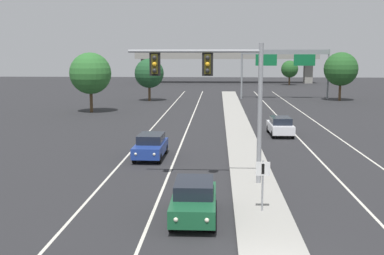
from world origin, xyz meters
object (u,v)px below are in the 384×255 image
object	(u,v)px
tree_far_left_b	(90,73)
tree_far_right_a	(290,69)
car_oncoming_blue	(151,146)
highway_sign_gantry	(285,58)
tree_far_left_c	(149,73)
tree_far_right_b	(341,69)
car_oncoming_green	(194,199)
overhead_signal_mast	(219,84)
median_sign_post	(263,178)
car_receding_white	(280,126)

from	to	relation	value
tree_far_left_b	tree_far_right_a	world-z (taller)	tree_far_left_b
car_oncoming_blue	highway_sign_gantry	size ratio (longest dim) A/B	0.34
tree_far_left_c	tree_far_right_b	bearing A→B (deg)	3.83
car_oncoming_green	highway_sign_gantry	bearing A→B (deg)	78.60
overhead_signal_mast	tree_far_right_a	size ratio (longest dim) A/B	1.34
overhead_signal_mast	median_sign_post	distance (m)	6.21
car_oncoming_green	car_oncoming_blue	distance (m)	12.24
car_oncoming_blue	highway_sign_gantry	bearing A→B (deg)	71.44
overhead_signal_mast	tree_far_right_a	xyz separation A→B (m)	(15.68, 83.13, -1.77)
tree_far_right_b	car_oncoming_green	bearing A→B (deg)	-109.70
median_sign_post	tree_far_right_a	distance (m)	88.83
car_oncoming_blue	tree_far_right_a	world-z (taller)	tree_far_right_a
car_oncoming_green	overhead_signal_mast	bearing A→B (deg)	79.41
car_oncoming_blue	car_receding_white	world-z (taller)	same
overhead_signal_mast	car_oncoming_blue	world-z (taller)	overhead_signal_mast
car_oncoming_green	tree_far_left_c	size ratio (longest dim) A/B	0.73
overhead_signal_mast	tree_far_left_b	world-z (taller)	overhead_signal_mast
car_receding_white	highway_sign_gantry	xyz separation A→B (m)	(4.85, 33.78, 5.34)
overhead_signal_mast	car_receding_white	size ratio (longest dim) A/B	1.60
car_receding_white	tree_far_left_b	distance (m)	25.55
tree_far_left_c	tree_far_right_a	distance (m)	45.55
car_oncoming_green	tree_far_right_b	xyz separation A→B (m)	(18.85, 52.66, 3.80)
car_oncoming_blue	car_receding_white	bearing A→B (deg)	44.45
highway_sign_gantry	tree_far_right_b	distance (m)	8.26
median_sign_post	highway_sign_gantry	distance (m)	55.13
tree_far_right_b	tree_far_right_a	distance (m)	35.85
median_sign_post	car_oncoming_green	size ratio (longest dim) A/B	0.49
car_oncoming_blue	tree_far_right_a	size ratio (longest dim) A/B	0.83
tree_far_right_b	median_sign_post	bearing A→B (deg)	-107.08
car_oncoming_blue	highway_sign_gantry	distance (m)	45.95
tree_far_right_b	tree_far_right_a	size ratio (longest dim) A/B	1.31
overhead_signal_mast	car_receding_white	xyz separation A→B (m)	(5.25, 15.94, -4.47)
highway_sign_gantry	tree_far_left_c	world-z (taller)	highway_sign_gantry
overhead_signal_mast	car_oncoming_blue	xyz separation A→B (m)	(-4.43, 6.45, -4.47)
car_oncoming_blue	tree_far_right_a	xyz separation A→B (m)	(20.10, 76.68, 2.70)
car_oncoming_blue	tree_far_right_b	xyz separation A→B (m)	(22.29, 40.91, 3.80)
car_oncoming_green	car_oncoming_blue	xyz separation A→B (m)	(-3.44, 11.74, 0.00)
highway_sign_gantry	overhead_signal_mast	bearing A→B (deg)	-101.48
tree_far_left_c	car_oncoming_green	bearing A→B (deg)	-79.95
car_receding_white	tree_far_right_a	bearing A→B (deg)	81.18
median_sign_post	tree_far_left_c	size ratio (longest dim) A/B	0.36
tree_far_left_b	tree_far_left_c	bearing A→B (deg)	71.11
car_receding_white	tree_far_right_b	xyz separation A→B (m)	(12.62, 31.42, 3.80)
overhead_signal_mast	tree_far_right_b	size ratio (longest dim) A/B	1.02
tree_far_left_c	tree_far_left_b	bearing A→B (deg)	-108.89
tree_far_left_b	median_sign_post	bearing A→B (deg)	-64.94
car_receding_white	tree_far_left_b	world-z (taller)	tree_far_left_b
overhead_signal_mast	tree_far_right_b	xyz separation A→B (m)	(17.86, 47.36, -0.67)
tree_far_left_b	car_oncoming_blue	bearing A→B (deg)	-67.17
car_oncoming_green	tree_far_left_b	distance (m)	39.27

